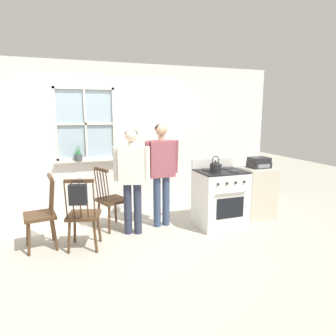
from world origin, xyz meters
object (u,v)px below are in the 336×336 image
object	(u,v)px
chair_by_window	(83,216)
person_teen_center	(161,166)
chair_center_cluster	(111,200)
potted_plant	(78,156)
side_counter	(257,192)
stereo	(259,163)
person_elderly_left	(132,173)
handbag	(78,194)
chair_near_wall	(41,215)
stove	(220,198)
kettle	(215,166)

from	to	relation	value
chair_by_window	person_teen_center	size ratio (longest dim) A/B	0.60
chair_by_window	chair_center_cluster	world-z (taller)	same
person_teen_center	potted_plant	distance (m)	1.51
side_counter	stereo	xyz separation A→B (m)	(0.00, -0.02, 0.54)
person_elderly_left	potted_plant	xyz separation A→B (m)	(-0.70, 1.04, 0.15)
handbag	side_counter	world-z (taller)	handbag
chair_center_cluster	stereo	bearing A→B (deg)	-119.73
chair_by_window	stereo	size ratio (longest dim) A/B	2.96
chair_near_wall	person_elderly_left	world-z (taller)	person_elderly_left
stove	stereo	bearing A→B (deg)	8.36
person_elderly_left	person_teen_center	distance (m)	0.54
chair_by_window	potted_plant	bearing A→B (deg)	-76.18
person_teen_center	handbag	world-z (taller)	person_teen_center
person_elderly_left	side_counter	world-z (taller)	person_elderly_left
kettle	stereo	world-z (taller)	kettle
person_teen_center	chair_center_cluster	bearing A→B (deg)	166.27
person_elderly_left	kettle	world-z (taller)	person_elderly_left
kettle	side_counter	size ratio (longest dim) A/B	0.27
person_teen_center	chair_by_window	bearing A→B (deg)	-162.76
chair_center_cluster	side_counter	bearing A→B (deg)	-119.27
chair_by_window	chair_center_cluster	xyz separation A→B (m)	(0.47, 0.61, 0.00)
chair_center_cluster	person_teen_center	world-z (taller)	person_teen_center
chair_by_window	handbag	size ratio (longest dim) A/B	3.28
chair_center_cluster	kettle	xyz separation A→B (m)	(1.53, -0.61, 0.56)
handbag	side_counter	distance (m)	3.11
chair_by_window	kettle	world-z (taller)	kettle
chair_by_window	person_elderly_left	bearing A→B (deg)	-143.82
stereo	potted_plant	bearing A→B (deg)	160.16
stereo	chair_center_cluster	bearing A→B (deg)	172.02
person_elderly_left	person_teen_center	size ratio (longest dim) A/B	0.96
potted_plant	handbag	world-z (taller)	potted_plant
person_teen_center	stereo	xyz separation A→B (m)	(1.72, -0.19, -0.02)
potted_plant	side_counter	xyz separation A→B (m)	(2.94, -1.04, -0.66)
stove	handbag	size ratio (longest dim) A/B	3.53
chair_center_cluster	handbag	xyz separation A→B (m)	(-0.53, -0.83, 0.37)
person_elderly_left	handbag	bearing A→B (deg)	-130.86
chair_near_wall	person_elderly_left	size ratio (longest dim) A/B	0.63
chair_near_wall	kettle	bearing A→B (deg)	77.46
side_counter	stereo	size ratio (longest dim) A/B	2.65
chair_by_window	stove	size ratio (longest dim) A/B	0.93
stove	stereo	xyz separation A→B (m)	(0.82, 0.12, 0.51)
chair_near_wall	person_teen_center	xyz separation A→B (m)	(1.80, 0.22, 0.54)
person_elderly_left	stove	world-z (taller)	person_elderly_left
stove	chair_near_wall	bearing A→B (deg)	178.28
chair_by_window	potted_plant	size ratio (longest dim) A/B	3.46
stove	kettle	distance (m)	0.59
chair_by_window	person_teen_center	xyz separation A→B (m)	(1.26, 0.44, 0.54)
person_teen_center	stove	size ratio (longest dim) A/B	1.54
chair_center_cluster	person_elderly_left	world-z (taller)	person_elderly_left
stove	kettle	size ratio (longest dim) A/B	4.39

